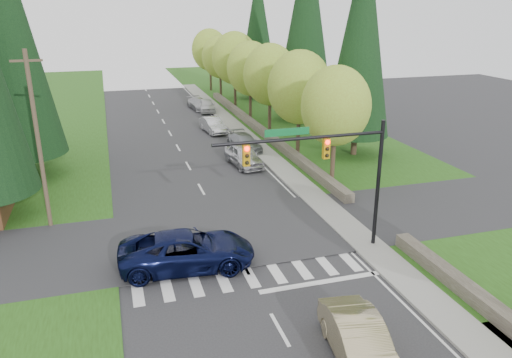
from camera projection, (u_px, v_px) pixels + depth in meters
name	position (u px, v px, depth m)	size (l,w,h in m)	color
ground	(272.00, 315.00, 20.64)	(120.00, 120.00, 0.00)	#28282B
grass_east	(343.00, 155.00, 42.22)	(14.00, 110.00, 0.06)	#254913
grass_west	(7.00, 186.00, 35.16)	(14.00, 110.00, 0.06)	#254913
cross_street	(227.00, 234.00, 27.86)	(120.00, 8.00, 0.10)	#28282B
sidewalk_east	(267.00, 154.00, 42.36)	(1.80, 80.00, 0.13)	gray
curb_east	(257.00, 155.00, 42.13)	(0.20, 80.00, 0.13)	gray
stone_wall_south	(497.00, 314.00, 20.15)	(0.70, 14.00, 0.70)	#4C4438
stone_wall_north	(259.00, 129.00, 49.95)	(0.70, 40.00, 0.70)	#4C4438
traffic_signal	(329.00, 160.00, 24.23)	(8.70, 0.37, 6.80)	black
utility_pole	(38.00, 140.00, 27.19)	(1.60, 0.24, 10.00)	#473828
decid_tree_0	(336.00, 106.00, 33.92)	(4.80, 4.80, 8.37)	#38281C
decid_tree_1	(300.00, 87.00, 40.20)	(5.20, 5.20, 8.80)	#38281C
decid_tree_2	(270.00, 75.00, 46.42)	(5.00, 5.00, 8.82)	#38281C
decid_tree_3	(250.00, 69.00, 52.86)	(5.00, 5.00, 8.55)	#38281C
decid_tree_4	(235.00, 58.00, 59.07)	(5.40, 5.40, 9.18)	#38281C
decid_tree_5	(220.00, 57.00, 65.52)	(4.80, 4.80, 8.30)	#38281C
decid_tree_6	(210.00, 50.00, 71.76)	(5.20, 5.20, 8.86)	#38281C
conifer_w_c	(1.00, 18.00, 33.49)	(6.46, 6.46, 20.80)	#38281C
conifer_e_a	(361.00, 36.00, 39.24)	(5.44, 5.44, 17.80)	#38281C
conifer_e_b	(306.00, 18.00, 51.82)	(6.12, 6.12, 19.80)	#38281C
conifer_e_c	(258.00, 27.00, 64.69)	(5.10, 5.10, 16.80)	#38281C
sedan_champagne	(360.00, 342.00, 17.75)	(1.73, 4.95, 1.63)	tan
suv_navy	(187.00, 250.00, 24.13)	(3.01, 6.53, 1.81)	#0A0F33
parked_car_a	(244.00, 156.00, 39.45)	(1.94, 4.82, 1.64)	silver
parked_car_b	(244.00, 142.00, 43.64)	(1.96, 4.82, 1.40)	gray
parked_car_c	(213.00, 125.00, 49.67)	(1.56, 4.48, 1.48)	silver
parked_car_d	(207.00, 105.00, 59.13)	(1.78, 4.43, 1.51)	silver
parked_car_e	(199.00, 104.00, 60.59)	(1.88, 4.62, 1.34)	#A7A8AC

